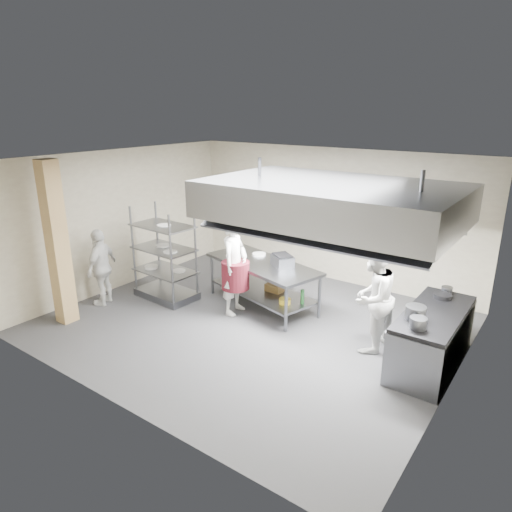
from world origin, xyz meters
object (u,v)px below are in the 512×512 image
Objects in this scene: chef_head at (234,266)px; chef_line at (373,298)px; island at (262,284)px; chef_plating at (102,267)px; pass_rack at (164,254)px; stockpot at (416,313)px; cooking_range at (431,340)px; griddle at (282,261)px.

chef_line is (2.70, 0.17, -0.04)m from chef_head.
island is 3.24m from chef_plating.
chef_head is 1.04× the size of chef_line.
stockpot is (5.11, 0.09, 0.04)m from pass_rack.
stockpot is at bearing 4.15° from pass_rack.
stockpot reaches higher than cooking_range.
stockpot is (3.23, -0.76, 0.55)m from island.
island is 1.29× the size of chef_head.
stockpot is (3.48, -0.18, 0.05)m from chef_head.
pass_rack is 4.49× the size of griddle.
island is 0.70m from griddle.
chef_plating is (-5.12, -1.39, -0.13)m from chef_line.
pass_rack is 1.23× the size of chef_plating.
cooking_range is (3.40, -0.32, -0.04)m from island.
chef_plating is at bearing -68.68° from chef_line.
chef_head reaches higher than cooking_range.
stockpot is at bearing -103.39° from chef_head.
griddle is at bearing 172.74° from cooking_range.
chef_head is at bearing -103.90° from griddle.
chef_line is (2.44, -0.40, 0.46)m from island.
island is 0.80m from chef_head.
griddle reaches higher than stockpot.
griddle is (3.10, 1.86, 0.23)m from chef_plating.
chef_line is 6.24× the size of stockpot.
pass_rack is 4.35m from chef_line.
chef_line is at bearing 155.77° from stockpot.
griddle is (2.30, 0.90, 0.05)m from pass_rack.
stockpot is (-0.17, -0.44, 0.58)m from cooking_range.
stockpot is at bearing 1.41° from island.
pass_rack is 1.26m from chef_plating.
cooking_range is 6.27m from chef_plating.
chef_line is (4.32, 0.44, -0.05)m from pass_rack.
island is 8.36× the size of stockpot.
island is 1.57× the size of chef_plating.
pass_rack reaches higher than chef_plating.
chef_line is 5.31m from chef_plating.
chef_plating is 5.33× the size of stockpot.
chef_line is at bearing 9.00° from pass_rack.
cooking_range is at bearing 25.84° from griddle.
stockpot is at bearing 16.89° from griddle.
chef_head is at bearing 176.99° from stockpot.
island is at bearing 102.94° from chef_plating.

